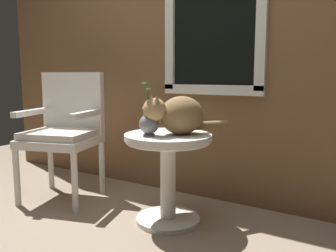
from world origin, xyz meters
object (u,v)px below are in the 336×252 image
Objects in this scene: wicker_chair at (65,128)px; pewter_vase_with_ivy at (149,121)px; cat at (179,115)px; wicker_side_table at (168,161)px.

pewter_vase_with_ivy is (0.86, -0.11, 0.12)m from wicker_chair.
pewter_vase_with_ivy is at bearing -131.01° from cat.
pewter_vase_with_ivy is at bearing -7.54° from wicker_chair.
wicker_side_table is at bearing 0.13° from wicker_chair.
wicker_side_table is 1.78× the size of pewter_vase_with_ivy.
cat is at bearing 21.10° from wicker_side_table.
wicker_chair is 0.88m from pewter_vase_with_ivy.
wicker_chair reaches higher than cat.
wicker_chair is 2.98× the size of pewter_vase_with_ivy.
wicker_side_table is 0.30m from cat.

